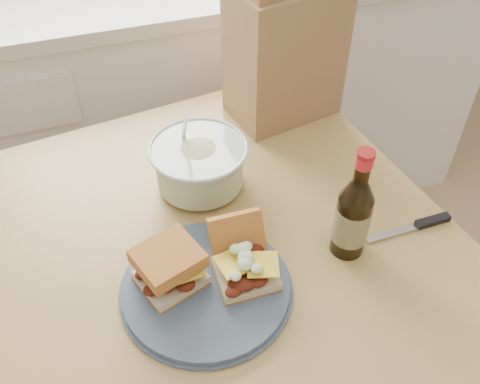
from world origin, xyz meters
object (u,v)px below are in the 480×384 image
object	(u,v)px
paper_bag	(285,52)
beer_bottle	(353,216)
plate	(206,288)
coleslaw_bowl	(199,167)
dining_table	(213,273)

from	to	relation	value
paper_bag	beer_bottle	bearing A→B (deg)	-107.11
plate	paper_bag	distance (m)	0.61
beer_bottle	plate	bearing A→B (deg)	-163.43
coleslaw_bowl	plate	bearing A→B (deg)	-103.21
coleslaw_bowl	paper_bag	size ratio (longest dim) A/B	0.63
paper_bag	coleslaw_bowl	bearing A→B (deg)	-153.92
coleslaw_bowl	paper_bag	distance (m)	0.36
dining_table	coleslaw_bowl	xyz separation A→B (m)	(0.02, 0.16, 0.17)
beer_bottle	coleslaw_bowl	bearing A→B (deg)	144.58
coleslaw_bowl	beer_bottle	size ratio (longest dim) A/B	0.85
plate	beer_bottle	xyz separation A→B (m)	(0.29, 0.01, 0.08)
dining_table	paper_bag	world-z (taller)	paper_bag
coleslaw_bowl	paper_bag	world-z (taller)	paper_bag
dining_table	beer_bottle	distance (m)	0.34
plate	coleslaw_bowl	size ratio (longest dim) A/B	1.46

